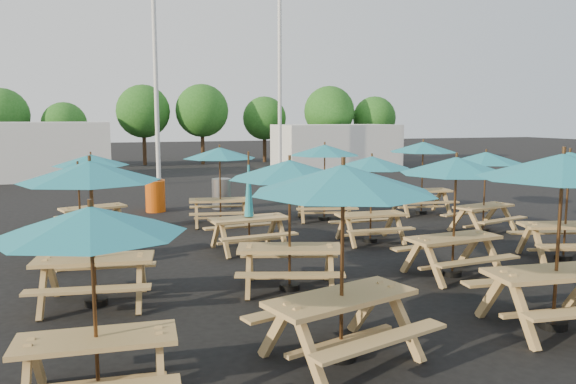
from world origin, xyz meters
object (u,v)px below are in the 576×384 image
object	(u,v)px
picnic_unit_7	(220,157)
waste_bin_3	(305,189)
waste_bin_2	(221,194)
picnic_unit_0	(91,231)
picnic_unit_4	(343,190)
picnic_unit_9	(456,172)
waste_bin_0	(155,195)
picnic_unit_3	(91,164)
picnic_unit_13	(569,166)
picnic_unit_5	(290,176)
picnic_unit_2	(78,177)
picnic_unit_1	(90,179)
picnic_unit_15	(423,151)
picnic_unit_11	(325,154)
picnic_unit_14	(486,162)
waste_bin_1	(155,196)
picnic_unit_8	(562,176)
picnic_unit_10	(372,167)
waste_bin_4	(351,187)
picnic_unit_6	(249,210)

from	to	relation	value
picnic_unit_7	waste_bin_3	bearing A→B (deg)	49.92
picnic_unit_7	waste_bin_2	size ratio (longest dim) A/B	2.35
picnic_unit_0	picnic_unit_4	bearing A→B (deg)	6.55
picnic_unit_7	picnic_unit_9	xyz separation A→B (m)	(3.12, -6.51, 0.08)
picnic_unit_9	waste_bin_0	xyz separation A→B (m)	(-4.61, 9.63, -1.50)
picnic_unit_3	waste_bin_3	xyz separation A→B (m)	(7.15, 3.18, -1.31)
picnic_unit_7	picnic_unit_13	world-z (taller)	picnic_unit_13
picnic_unit_5	picnic_unit_2	bearing A→B (deg)	155.59
picnic_unit_1	waste_bin_2	size ratio (longest dim) A/B	2.48
picnic_unit_0	picnic_unit_1	bearing A→B (deg)	94.73
picnic_unit_1	picnic_unit_5	distance (m)	3.25
picnic_unit_15	waste_bin_0	bearing A→B (deg)	164.82
picnic_unit_11	picnic_unit_13	distance (m)	6.73
picnic_unit_14	waste_bin_1	distance (m)	10.08
picnic_unit_2	picnic_unit_7	size ratio (longest dim) A/B	1.02
picnic_unit_7	picnic_unit_8	world-z (taller)	picnic_unit_8
picnic_unit_9	waste_bin_0	distance (m)	10.78
picnic_unit_8	picnic_unit_10	distance (m)	5.95
picnic_unit_2	waste_bin_3	bearing A→B (deg)	22.57
waste_bin_0	picnic_unit_3	bearing A→B (deg)	-121.52
waste_bin_1	waste_bin_4	world-z (taller)	same
picnic_unit_5	waste_bin_2	distance (m)	9.27
picnic_unit_6	picnic_unit_8	bearing A→B (deg)	-69.80
picnic_unit_10	waste_bin_2	xyz separation A→B (m)	(-2.37, 6.14, -1.33)
picnic_unit_2	picnic_unit_15	world-z (taller)	picnic_unit_15
picnic_unit_11	picnic_unit_14	world-z (taller)	picnic_unit_11
picnic_unit_4	picnic_unit_15	size ratio (longest dim) A/B	1.19
picnic_unit_1	picnic_unit_6	bearing A→B (deg)	49.41
picnic_unit_13	waste_bin_1	world-z (taller)	picnic_unit_13
picnic_unit_7	picnic_unit_8	xyz separation A→B (m)	(2.89, -9.27, 0.29)
waste_bin_3	waste_bin_0	bearing A→B (deg)	-179.18
picnic_unit_4	picnic_unit_10	world-z (taller)	picnic_unit_4
picnic_unit_5	picnic_unit_8	distance (m)	4.22
picnic_unit_3	picnic_unit_11	size ratio (longest dim) A/B	0.96
picnic_unit_2	waste_bin_2	distance (m)	7.38
picnic_unit_3	picnic_unit_9	bearing A→B (deg)	-63.67
picnic_unit_0	picnic_unit_6	distance (m)	7.06
picnic_unit_8	waste_bin_4	xyz separation A→B (m)	(2.62, 12.34, -1.70)
picnic_unit_5	picnic_unit_11	xyz separation A→B (m)	(3.19, 6.10, -0.05)
picnic_unit_8	picnic_unit_9	world-z (taller)	picnic_unit_8
waste_bin_0	waste_bin_2	distance (m)	2.14
picnic_unit_0	picnic_unit_8	xyz separation A→B (m)	(6.22, 0.09, 0.36)
picnic_unit_7	picnic_unit_1	bearing A→B (deg)	-109.39
picnic_unit_9	picnic_unit_15	xyz separation A→B (m)	(3.28, 6.31, -0.02)
picnic_unit_1	picnic_unit_9	size ratio (longest dim) A/B	1.07
picnic_unit_3	picnic_unit_8	bearing A→B (deg)	-74.54
picnic_unit_1	picnic_unit_2	bearing A→B (deg)	103.68
waste_bin_3	picnic_unit_13	bearing A→B (deg)	-75.96
picnic_unit_3	picnic_unit_14	distance (m)	10.29
picnic_unit_13	picnic_unit_14	size ratio (longest dim) A/B	1.12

